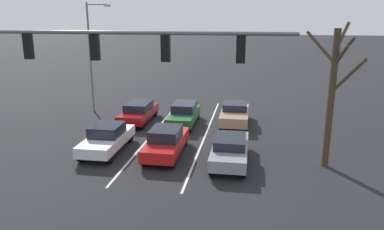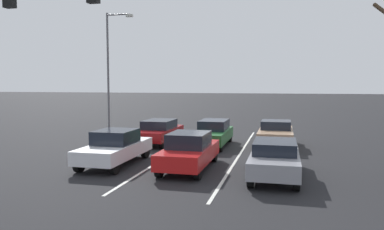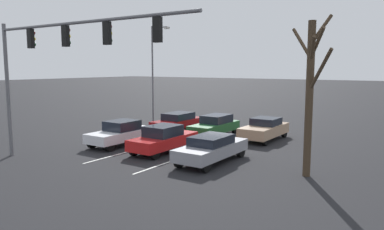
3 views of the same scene
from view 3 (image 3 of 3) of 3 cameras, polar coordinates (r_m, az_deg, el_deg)
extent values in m
plane|color=black|center=(26.90, 4.25, -3.02)|extent=(240.00, 240.00, 0.00)
cube|color=silver|center=(24.01, 4.86, -4.29)|extent=(0.12, 16.86, 0.01)
cube|color=silver|center=(25.79, -1.71, -3.45)|extent=(0.12, 16.86, 0.01)
cube|color=gray|center=(19.16, 3.02, -5.31)|extent=(1.78, 4.75, 0.59)
cube|color=black|center=(19.01, 2.95, -3.81)|extent=(1.56, 2.20, 0.45)
cube|color=red|center=(20.85, 7.81, -3.91)|extent=(0.24, 0.06, 0.12)
cube|color=red|center=(21.41, 4.82, -3.57)|extent=(0.24, 0.06, 0.12)
cylinder|color=black|center=(17.37, 2.13, -7.64)|extent=(0.22, 0.70, 0.70)
cylinder|color=black|center=(18.19, -1.96, -6.95)|extent=(0.22, 0.70, 0.70)
cylinder|color=black|center=(20.39, 7.44, -5.43)|extent=(0.22, 0.70, 0.70)
cylinder|color=black|center=(21.09, 3.74, -4.95)|extent=(0.22, 0.70, 0.70)
cube|color=red|center=(21.50, -4.33, -3.97)|extent=(1.75, 4.52, 0.61)
cube|color=black|center=(21.35, -4.44, -2.40)|extent=(1.54, 1.96, 0.60)
cube|color=red|center=(22.88, 0.32, -2.86)|extent=(0.24, 0.06, 0.12)
cube|color=red|center=(23.57, -2.16, -2.57)|extent=(0.24, 0.06, 0.12)
cylinder|color=black|center=(19.83, -5.67, -5.86)|extent=(0.22, 0.64, 0.64)
cylinder|color=black|center=(20.79, -8.85, -5.30)|extent=(0.22, 0.64, 0.64)
cylinder|color=black|center=(22.47, -0.15, -4.25)|extent=(0.22, 0.64, 0.64)
cylinder|color=black|center=(23.32, -3.18, -3.83)|extent=(0.22, 0.64, 0.64)
cube|color=silver|center=(23.72, -10.72, -2.98)|extent=(1.80, 4.56, 0.57)
cube|color=black|center=(23.68, -10.61, -1.56)|extent=(1.58, 1.88, 0.60)
cube|color=red|center=(24.90, -6.07, -2.07)|extent=(0.24, 0.06, 0.12)
cube|color=red|center=(25.72, -8.22, -1.80)|extent=(0.24, 0.06, 0.12)
cylinder|color=black|center=(22.08, -12.34, -4.54)|extent=(0.22, 0.70, 0.70)
cylinder|color=black|center=(23.20, -14.97, -4.05)|extent=(0.22, 0.70, 0.70)
cylinder|color=black|center=(24.46, -6.65, -3.26)|extent=(0.22, 0.70, 0.70)
cylinder|color=black|center=(25.48, -9.28, -2.88)|extent=(0.22, 0.70, 0.70)
cube|color=maroon|center=(28.20, -2.21, -1.22)|extent=(1.80, 4.57, 0.55)
cube|color=black|center=(28.21, -2.10, -0.15)|extent=(1.59, 2.28, 0.49)
cube|color=red|center=(29.66, 1.33, -0.53)|extent=(0.24, 0.06, 0.12)
cube|color=red|center=(30.36, -0.67, -0.34)|extent=(0.24, 0.06, 0.12)
cylinder|color=black|center=(26.47, -3.00, -2.40)|extent=(0.22, 0.71, 0.71)
cylinder|color=black|center=(27.41, -5.58, -2.09)|extent=(0.22, 0.71, 0.71)
cylinder|color=black|center=(29.18, 0.96, -1.48)|extent=(0.22, 0.71, 0.71)
cylinder|color=black|center=(30.03, -1.51, -1.22)|extent=(0.22, 0.71, 0.71)
cube|color=#1E5928|center=(26.32, 3.41, -1.90)|extent=(1.70, 4.52, 0.61)
cube|color=black|center=(26.51, 3.77, -0.57)|extent=(1.50, 2.23, 0.55)
cube|color=red|center=(27.94, 6.79, -1.09)|extent=(0.24, 0.06, 0.12)
cube|color=red|center=(28.50, 4.66, -0.89)|extent=(0.24, 0.06, 0.12)
cylinder|color=black|center=(24.57, 2.83, -3.29)|extent=(0.22, 0.61, 0.61)
cylinder|color=black|center=(25.33, 0.03, -2.96)|extent=(0.22, 0.61, 0.61)
cylinder|color=black|center=(27.50, 6.51, -2.18)|extent=(0.22, 0.61, 0.61)
cylinder|color=black|center=(28.19, 3.91, -1.92)|extent=(0.22, 0.61, 0.61)
cube|color=tan|center=(25.32, 10.92, -2.30)|extent=(1.85, 4.41, 0.67)
cube|color=black|center=(25.51, 11.22, -0.94)|extent=(1.63, 1.77, 0.47)
cube|color=red|center=(27.06, 14.00, -1.42)|extent=(0.24, 0.06, 0.12)
cube|color=red|center=(27.52, 11.46, -1.20)|extent=(0.24, 0.06, 0.12)
cylinder|color=black|center=(23.59, 11.11, -3.84)|extent=(0.22, 0.63, 0.63)
cylinder|color=black|center=(24.24, 7.64, -3.47)|extent=(0.22, 0.63, 0.63)
cylinder|color=black|center=(26.60, 13.87, -2.65)|extent=(0.22, 0.63, 0.63)
cylinder|color=black|center=(27.17, 10.72, -2.36)|extent=(0.22, 0.63, 0.63)
cylinder|color=slate|center=(22.47, -26.26, 3.30)|extent=(0.20, 0.20, 7.09)
cylinder|color=slate|center=(17.45, -16.44, 13.41)|extent=(12.35, 0.14, 0.14)
cube|color=black|center=(14.42, -5.29, 12.83)|extent=(0.32, 0.22, 0.95)
sphere|color=#4C0C0C|center=(14.57, -4.89, 13.90)|extent=(0.20, 0.20, 0.20)
sphere|color=yellow|center=(14.54, -4.88, 12.78)|extent=(0.20, 0.20, 0.20)
sphere|color=#0A3814|center=(14.52, -4.87, 11.67)|extent=(0.20, 0.20, 0.20)
cube|color=black|center=(16.25, -12.82, 12.06)|extent=(0.32, 0.22, 0.95)
sphere|color=#4C0C0C|center=(16.38, -12.43, 13.03)|extent=(0.20, 0.20, 0.20)
sphere|color=yellow|center=(16.36, -12.40, 12.04)|extent=(0.20, 0.20, 0.20)
sphere|color=#0A3814|center=(16.33, -12.37, 11.04)|extent=(0.20, 0.20, 0.20)
cube|color=black|center=(18.28, -18.72, 11.31)|extent=(0.32, 0.22, 0.95)
sphere|color=#4C0C0C|center=(18.41, -18.35, 12.19)|extent=(0.20, 0.20, 0.20)
sphere|color=yellow|center=(18.38, -18.31, 11.31)|extent=(0.20, 0.20, 0.20)
sphere|color=#0A3814|center=(18.36, -18.28, 10.42)|extent=(0.20, 0.20, 0.20)
cube|color=black|center=(20.47, -23.37, 10.64)|extent=(0.32, 0.22, 0.95)
sphere|color=#4C0C0C|center=(20.58, -23.03, 11.43)|extent=(0.20, 0.20, 0.20)
sphere|color=yellow|center=(20.56, -22.99, 10.64)|extent=(0.20, 0.20, 0.20)
sphere|color=#0A3814|center=(20.55, -22.95, 9.85)|extent=(0.20, 0.20, 0.20)
cylinder|color=slate|center=(32.54, -6.03, 6.08)|extent=(0.14, 0.14, 8.27)
cylinder|color=slate|center=(32.19, -5.00, 13.18)|extent=(1.60, 0.09, 0.09)
cube|color=beige|center=(31.68, -3.84, 13.10)|extent=(0.44, 0.24, 0.16)
cylinder|color=#423323|center=(17.07, 17.43, 2.18)|extent=(0.33, 0.33, 6.80)
cylinder|color=#423323|center=(16.35, 18.93, 6.43)|extent=(1.28, 1.24, 1.80)
cylinder|color=#423323|center=(17.76, 16.41, 10.42)|extent=(1.37, 1.33, 1.50)
cylinder|color=#423323|center=(16.60, 17.89, 9.54)|extent=(0.52, 0.94, 1.07)
cylinder|color=#423323|center=(16.68, 18.54, 10.37)|extent=(0.83, 0.75, 1.28)
cylinder|color=#423323|center=(17.32, 19.13, 12.26)|extent=(0.79, 0.87, 1.28)
camera|label=1|loc=(9.26, -72.10, 18.54)|focal=35.00mm
camera|label=2|loc=(9.53, -45.70, -2.75)|focal=35.00mm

